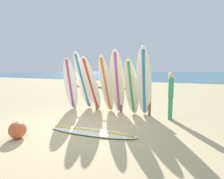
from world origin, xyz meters
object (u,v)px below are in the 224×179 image
object	(u,v)px
surfboard_leaning_center	(106,85)
surfboard_leaning_center_right	(117,82)
surfboard_leaning_far_left	(70,84)
surfboard_leaning_center_left	(91,84)
surfboard_leaning_right	(131,88)
surfboard_leaning_far_right	(144,83)
beachgoer_standing	(171,94)
surfboard_rack	(109,94)
surfboard_lying_on_sand	(92,132)
surfboard_leaning_left	(83,81)
beach_ball	(17,130)

from	to	relation	value
surfboard_leaning_center	surfboard_leaning_center_right	world-z (taller)	surfboard_leaning_center_right
surfboard_leaning_far_left	surfboard_leaning_center_right	bearing A→B (deg)	4.32
surfboard_leaning_center_left	surfboard_leaning_right	size ratio (longest dim) A/B	1.06
surfboard_leaning_far_right	beachgoer_standing	bearing A→B (deg)	19.10
surfboard_leaning_center_left	surfboard_leaning_far_left	bearing A→B (deg)	-176.79
surfboard_leaning_center_left	surfboard_leaning_far_right	world-z (taller)	surfboard_leaning_far_right
surfboard_rack	surfboard_leaning_center_left	bearing A→B (deg)	-144.65
surfboard_leaning_center_left	beachgoer_standing	size ratio (longest dim) A/B	1.37
surfboard_leaning_center_left	surfboard_leaning_right	bearing A→B (deg)	3.00
surfboard_rack	surfboard_leaning_right	bearing A→B (deg)	-16.04
surfboard_lying_on_sand	surfboard_leaning_right	bearing A→B (deg)	81.12
surfboard_rack	surfboard_leaning_left	world-z (taller)	surfboard_leaning_left
surfboard_leaning_center_right	surfboard_lying_on_sand	distance (m)	2.33
beach_ball	surfboard_rack	bearing A→B (deg)	78.84
surfboard_leaning_left	beach_ball	distance (m)	3.23
beachgoer_standing	beach_ball	size ratio (longest dim) A/B	3.83
surfboard_leaning_far_left	beach_ball	bearing A→B (deg)	-74.79
surfboard_leaning_center_left	beach_ball	xyz separation A→B (m)	(-0.14, -2.99, -0.84)
surfboard_leaning_far_left	surfboard_lying_on_sand	xyz separation A→B (m)	(2.16, -1.90, -0.99)
surfboard_leaning_right	surfboard_lying_on_sand	size ratio (longest dim) A/B	0.82
surfboard_leaning_far_left	beachgoer_standing	size ratio (longest dim) A/B	1.36
beachgoer_standing	surfboard_leaning_center_right	bearing A→B (deg)	-175.19
surfboard_leaning_center_left	surfboard_lying_on_sand	xyz separation A→B (m)	(1.23, -1.95, -1.00)
surfboard_leaning_center_right	beach_ball	bearing A→B (deg)	-110.51
surfboard_leaning_center_left	beach_ball	size ratio (longest dim) A/B	5.24
surfboard_leaning_center	surfboard_leaning_right	world-z (taller)	surfboard_leaning_center
surfboard_leaning_right	beachgoer_standing	bearing A→B (deg)	7.45
surfboard_leaning_left	surfboard_leaning_center_right	distance (m)	1.45
surfboard_leaning_left	beach_ball	size ratio (longest dim) A/B	5.72
surfboard_leaning_left	surfboard_leaning_center_left	distance (m)	0.45
beach_ball	surfboard_leaning_center_right	bearing A→B (deg)	69.49
beach_ball	surfboard_lying_on_sand	bearing A→B (deg)	37.16
surfboard_leaning_center_left	surfboard_leaning_center_right	bearing A→B (deg)	5.35
surfboard_lying_on_sand	beach_ball	distance (m)	1.72
surfboard_leaning_far_left	beach_ball	distance (m)	3.15
surfboard_leaning_center_right	beachgoer_standing	size ratio (longest dim) A/B	1.50
surfboard_rack	beach_ball	world-z (taller)	surfboard_rack
surfboard_leaning_far_left	beach_ball	world-z (taller)	surfboard_leaning_far_left
surfboard_leaning_center_right	beachgoer_standing	bearing A→B (deg)	4.81
surfboard_rack	surfboard_leaning_center_right	xyz separation A→B (m)	(0.49, -0.28, 0.47)
surfboard_leaning_center_right	beach_ball	xyz separation A→B (m)	(-1.15, -3.08, -0.94)
beach_ball	surfboard_leaning_right	bearing A→B (deg)	61.27
surfboard_rack	surfboard_leaning_far_right	bearing A→B (deg)	-15.23
surfboard_leaning_right	beachgoer_standing	distance (m)	1.28
surfboard_leaning_center_right	surfboard_leaning_center_left	bearing A→B (deg)	-174.65
surfboard_leaning_right	surfboard_leaning_far_right	distance (m)	0.51
surfboard_leaning_left	surfboard_lying_on_sand	distance (m)	2.85
surfboard_leaning_center	beachgoer_standing	xyz separation A→B (m)	(2.23, 0.16, -0.22)
beach_ball	surfboard_leaning_center_left	bearing A→B (deg)	87.40
surfboard_leaning_far_left	surfboard_leaning_center	xyz separation A→B (m)	(1.51, 0.14, 0.02)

